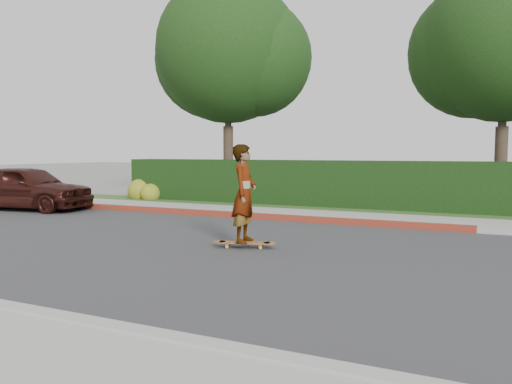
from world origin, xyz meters
TOP-DOWN VIEW (x-y plane):
  - ground at (0.00, 0.00)m, footprint 120.00×120.00m
  - road at (0.00, 0.00)m, footprint 60.00×8.00m
  - curb_near at (0.00, -4.10)m, footprint 60.00×0.20m
  - curb_far at (0.00, 4.10)m, footprint 60.00×0.20m
  - curb_red_section at (-5.00, 4.10)m, footprint 12.00×0.21m
  - sidewalk_far at (0.00, 5.00)m, footprint 60.00×1.60m
  - planting_strip at (0.00, 6.60)m, footprint 60.00×1.60m
  - hedge at (-3.00, 7.20)m, footprint 15.00×1.00m
  - flowering_shrub at (-10.01, 6.74)m, footprint 1.40×1.00m
  - tree_left at (-7.51, 8.69)m, footprint 5.99×5.21m
  - tree_center at (1.49, 9.19)m, footprint 5.66×4.84m
  - skateboard at (-2.82, 0.41)m, footprint 1.16×0.55m
  - skateboarder at (-2.82, 0.41)m, footprint 0.52×0.71m
  - car_maroon at (-11.50, 3.04)m, footprint 4.20×2.15m

SIDE VIEW (x-z plane):
  - ground at x=0.00m, z-range 0.00..0.00m
  - road at x=0.00m, z-range 0.00..0.01m
  - planting_strip at x=0.00m, z-range 0.00..0.10m
  - sidewalk_far at x=0.00m, z-range 0.00..0.12m
  - curb_near at x=0.00m, z-range 0.00..0.15m
  - curb_far at x=0.00m, z-range 0.00..0.15m
  - curb_red_section at x=-5.00m, z-range 0.00..0.15m
  - skateboard at x=-2.82m, z-range 0.05..0.15m
  - flowering_shrub at x=-10.01m, z-range -0.12..0.78m
  - car_maroon at x=-11.50m, z-range 0.00..1.37m
  - hedge at x=-3.00m, z-range 0.00..1.50m
  - skateboarder at x=-2.82m, z-range 0.12..1.90m
  - tree_center at x=1.49m, z-range 1.18..8.62m
  - tree_left at x=-7.51m, z-range 1.26..9.26m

